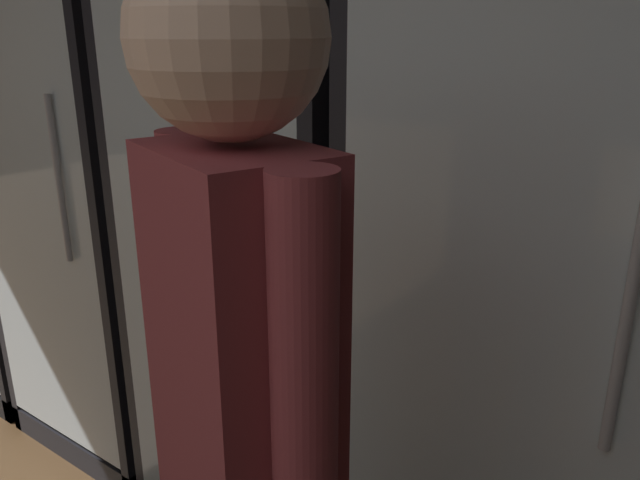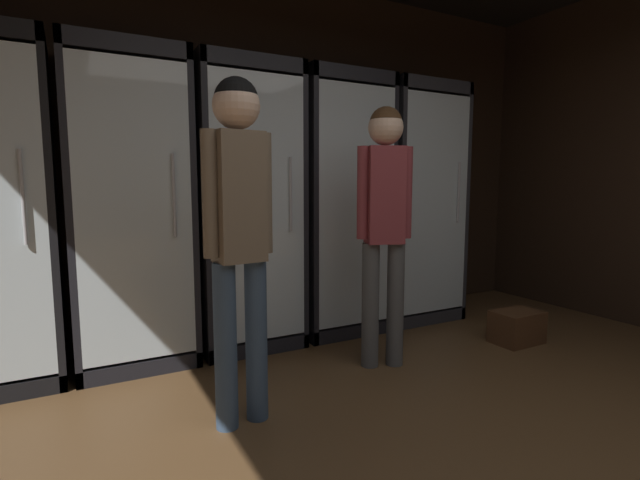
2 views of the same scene
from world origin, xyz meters
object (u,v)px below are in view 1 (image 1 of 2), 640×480
Objects in this scene: cooler_center at (287,222)px; cooler_right at (549,280)px; shopper_near at (246,443)px; cooler_left at (123,186)px; cooler_far_left at (10,159)px.

cooler_center is 1.00× the size of cooler_right.
shopper_near is at bearing -98.58° from cooler_right.
cooler_right reaches higher than shopper_near.
cooler_left is 1.54m from cooler_right.
cooler_left reaches higher than shopper_near.
cooler_far_left and cooler_left have the same top height.
cooler_far_left is 1.54m from cooler_center.
cooler_center is at bearing 125.87° from shopper_near.
cooler_center reaches higher than shopper_near.
cooler_left is 1.66m from shopper_near.
cooler_left is at bearing -179.96° from cooler_right.
cooler_far_left is 1.00× the size of cooler_left.
shopper_near is at bearing -21.98° from cooler_far_left.
cooler_far_left and cooler_center have the same top height.
shopper_near is at bearing -32.04° from cooler_left.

